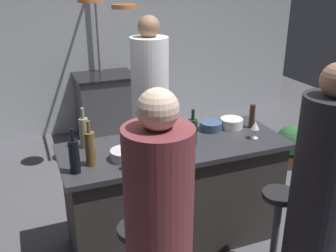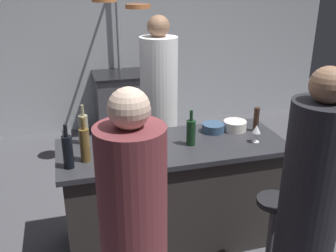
# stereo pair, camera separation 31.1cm
# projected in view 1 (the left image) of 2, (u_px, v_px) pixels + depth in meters

# --- Properties ---
(ground_plane) EXTENTS (9.00, 9.00, 0.00)m
(ground_plane) POSITION_uv_depth(u_px,v_px,m) (174.00, 238.00, 3.36)
(ground_plane) COLOR #4C4C51
(back_wall) EXTENTS (6.40, 0.16, 2.60)m
(back_wall) POSITION_uv_depth(u_px,v_px,m) (96.00, 40.00, 5.33)
(back_wall) COLOR #B2B7BC
(back_wall) RESTS_ON ground_plane
(kitchen_island) EXTENTS (1.80, 0.72, 0.90)m
(kitchen_island) POSITION_uv_depth(u_px,v_px,m) (175.00, 193.00, 3.19)
(kitchen_island) COLOR #332D2B
(kitchen_island) RESTS_ON ground_plane
(stove_range) EXTENTS (0.80, 0.64, 0.89)m
(stove_range) POSITION_uv_depth(u_px,v_px,m) (107.00, 106.00, 5.30)
(stove_range) COLOR #47474C
(stove_range) RESTS_ON ground_plane
(chef) EXTENTS (0.38, 0.38, 1.79)m
(chef) POSITION_uv_depth(u_px,v_px,m) (150.00, 111.00, 3.95)
(chef) COLOR white
(chef) RESTS_ON ground_plane
(guest_left) EXTENTS (0.36, 0.36, 1.68)m
(guest_left) POSITION_uv_depth(u_px,v_px,m) (159.00, 251.00, 2.04)
(guest_left) COLOR brown
(guest_left) RESTS_ON ground_plane
(bar_stool_right) EXTENTS (0.28, 0.28, 0.68)m
(bar_stool_right) POSITION_uv_depth(u_px,v_px,m) (276.00, 228.00, 2.88)
(bar_stool_right) COLOR #4C4C51
(bar_stool_right) RESTS_ON ground_plane
(guest_right) EXTENTS (0.36, 0.36, 1.71)m
(guest_right) POSITION_uv_depth(u_px,v_px,m) (317.00, 205.00, 2.42)
(guest_right) COLOR black
(guest_right) RESTS_ON ground_plane
(overhead_pot_rack) EXTENTS (0.61, 1.35, 2.17)m
(overhead_pot_rack) POSITION_uv_depth(u_px,v_px,m) (104.00, 21.00, 4.45)
(overhead_pot_rack) COLOR gray
(overhead_pot_rack) RESTS_ON ground_plane
(potted_plant) EXTENTS (0.36, 0.36, 0.52)m
(potted_plant) POSITION_uv_depth(u_px,v_px,m) (291.00, 144.00, 4.49)
(potted_plant) COLOR brown
(potted_plant) RESTS_ON ground_plane
(pepper_mill) EXTENTS (0.05, 0.05, 0.21)m
(pepper_mill) POSITION_uv_depth(u_px,v_px,m) (252.00, 116.00, 3.32)
(pepper_mill) COLOR #382319
(pepper_mill) RESTS_ON kitchen_island
(wine_bottle_red) EXTENTS (0.07, 0.07, 0.29)m
(wine_bottle_red) POSITION_uv_depth(u_px,v_px,m) (193.00, 131.00, 3.00)
(wine_bottle_red) COLOR #143319
(wine_bottle_red) RESTS_ON kitchen_island
(wine_bottle_amber) EXTENTS (0.07, 0.07, 0.33)m
(wine_bottle_amber) POSITION_uv_depth(u_px,v_px,m) (90.00, 148.00, 2.65)
(wine_bottle_amber) COLOR brown
(wine_bottle_amber) RESTS_ON kitchen_island
(wine_bottle_dark) EXTENTS (0.07, 0.07, 0.32)m
(wine_bottle_dark) POSITION_uv_depth(u_px,v_px,m) (74.00, 156.00, 2.55)
(wine_bottle_dark) COLOR black
(wine_bottle_dark) RESTS_ON kitchen_island
(wine_bottle_rose) EXTENTS (0.07, 0.07, 0.29)m
(wine_bottle_rose) POSITION_uv_depth(u_px,v_px,m) (151.00, 129.00, 3.03)
(wine_bottle_rose) COLOR #B78C8E
(wine_bottle_rose) RESTS_ON kitchen_island
(wine_bottle_white) EXTENTS (0.07, 0.07, 0.32)m
(wine_bottle_white) POSITION_uv_depth(u_px,v_px,m) (84.00, 132.00, 2.93)
(wine_bottle_white) COLOR gray
(wine_bottle_white) RESTS_ON kitchen_island
(wine_glass_by_chef) EXTENTS (0.07, 0.07, 0.15)m
(wine_glass_by_chef) POSITION_uv_depth(u_px,v_px,m) (128.00, 155.00, 2.60)
(wine_glass_by_chef) COLOR silver
(wine_glass_by_chef) RESTS_ON kitchen_island
(wine_glass_near_right_guest) EXTENTS (0.07, 0.07, 0.15)m
(wine_glass_near_right_guest) POSITION_uv_depth(u_px,v_px,m) (255.00, 126.00, 3.09)
(wine_glass_near_right_guest) COLOR silver
(wine_glass_near_right_guest) RESTS_ON kitchen_island
(mixing_bowl_ceramic) EXTENTS (0.20, 0.20, 0.08)m
(mixing_bowl_ceramic) POSITION_uv_depth(u_px,v_px,m) (232.00, 123.00, 3.34)
(mixing_bowl_ceramic) COLOR silver
(mixing_bowl_ceramic) RESTS_ON kitchen_island
(mixing_bowl_steel) EXTENTS (0.21, 0.21, 0.07)m
(mixing_bowl_steel) POSITION_uv_depth(u_px,v_px,m) (124.00, 155.00, 2.77)
(mixing_bowl_steel) COLOR #B7B7BC
(mixing_bowl_steel) RESTS_ON kitchen_island
(mixing_bowl_blue) EXTENTS (0.19, 0.19, 0.07)m
(mixing_bowl_blue) POSITION_uv_depth(u_px,v_px,m) (211.00, 126.00, 3.29)
(mixing_bowl_blue) COLOR #334C6B
(mixing_bowl_blue) RESTS_ON kitchen_island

